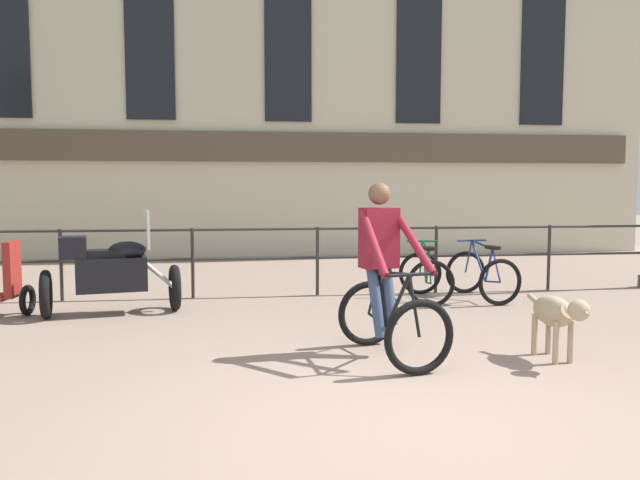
{
  "coord_description": "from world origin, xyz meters",
  "views": [
    {
      "loc": [
        -1.19,
        -4.18,
        1.66
      ],
      "look_at": [
        -0.27,
        2.86,
        1.05
      ],
      "focal_mm": 35.0,
      "sensor_mm": 36.0,
      "label": 1
    }
  ],
  "objects_px": {
    "parked_motorcycle": "(111,272)",
    "parked_bicycle_mid_left": "(482,275)",
    "parked_bicycle_near_lamp": "(425,276)",
    "dog": "(557,314)",
    "cyclist_with_bike": "(386,279)"
  },
  "relations": [
    {
      "from": "parked_motorcycle",
      "to": "parked_bicycle_mid_left",
      "type": "height_order",
      "value": "parked_motorcycle"
    },
    {
      "from": "parked_bicycle_near_lamp",
      "to": "parked_motorcycle",
      "type": "bearing_deg",
      "value": 14.37
    },
    {
      "from": "parked_motorcycle",
      "to": "dog",
      "type": "bearing_deg",
      "value": -132.55
    },
    {
      "from": "cyclist_with_bike",
      "to": "parked_motorcycle",
      "type": "distance_m",
      "value": 3.9
    },
    {
      "from": "cyclist_with_bike",
      "to": "dog",
      "type": "height_order",
      "value": "cyclist_with_bike"
    },
    {
      "from": "dog",
      "to": "parked_motorcycle",
      "type": "relative_size",
      "value": 0.52
    },
    {
      "from": "dog",
      "to": "parked_bicycle_near_lamp",
      "type": "bearing_deg",
      "value": 87.81
    },
    {
      "from": "dog",
      "to": "parked_bicycle_mid_left",
      "type": "height_order",
      "value": "parked_bicycle_mid_left"
    },
    {
      "from": "dog",
      "to": "parked_bicycle_near_lamp",
      "type": "height_order",
      "value": "parked_bicycle_near_lamp"
    },
    {
      "from": "parked_bicycle_near_lamp",
      "to": "parked_bicycle_mid_left",
      "type": "distance_m",
      "value": 0.86
    },
    {
      "from": "dog",
      "to": "parked_bicycle_near_lamp",
      "type": "relative_size",
      "value": 0.78
    },
    {
      "from": "cyclist_with_bike",
      "to": "parked_motorcycle",
      "type": "bearing_deg",
      "value": 130.21
    },
    {
      "from": "parked_bicycle_mid_left",
      "to": "dog",
      "type": "bearing_deg",
      "value": 73.95
    },
    {
      "from": "dog",
      "to": "parked_motorcycle",
      "type": "height_order",
      "value": "parked_motorcycle"
    },
    {
      "from": "parked_motorcycle",
      "to": "parked_bicycle_near_lamp",
      "type": "distance_m",
      "value": 4.37
    }
  ]
}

